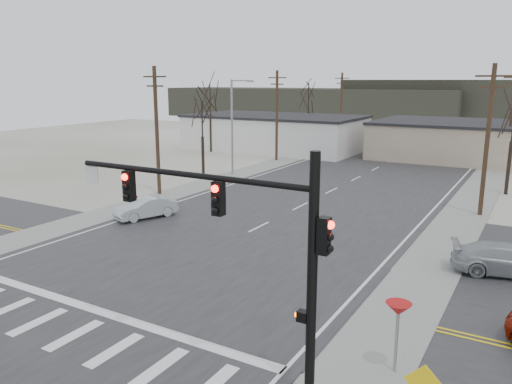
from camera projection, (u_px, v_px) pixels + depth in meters
ground at (177, 269)px, 24.21m from camera, size 140.00×140.00×0.00m
main_road at (306, 204)px, 36.85m from camera, size 18.00×110.00×0.05m
cross_road at (177, 268)px, 24.20m from camera, size 90.00×10.00×0.04m
sidewalk_left at (224, 178)px, 46.27m from camera, size 3.00×90.00×0.06m
sidewalk_right at (470, 207)px, 35.85m from camera, size 3.00×90.00×0.06m
traffic_signal_mast at (251, 235)px, 14.08m from camera, size 8.95×0.43×7.20m
fire_hydrant at (136, 201)px, 35.86m from camera, size 0.24×0.24×0.87m
yield_sign at (398, 312)px, 15.15m from camera, size 0.80×0.80×2.35m
building_left_far at (275, 132)px, 65.29m from camera, size 22.30×12.30×4.50m
building_right_far at (496, 142)px, 55.92m from camera, size 26.30×14.30×4.30m
upole_left_b at (157, 129)px, 38.82m from camera, size 2.20×0.30×10.00m
upole_left_c at (277, 114)px, 55.68m from camera, size 2.20×0.30×10.00m
upole_left_d at (341, 106)px, 72.54m from camera, size 2.20×0.30×10.00m
upole_right_a at (487, 138)px, 32.59m from camera, size 2.20×0.30×10.00m
upole_right_b at (511, 117)px, 51.13m from camera, size 2.20×0.30×10.00m
streetlight_main at (234, 122)px, 46.94m from camera, size 2.40×0.25×9.00m
tree_left_near at (202, 121)px, 46.30m from camera, size 3.30×3.30×7.35m
tree_left_far at (308, 100)px, 68.48m from camera, size 3.96×3.96×8.82m
tree_left_mid at (210, 102)px, 62.29m from camera, size 3.96×3.96×8.82m
hill_left at (307, 104)px, 118.18m from camera, size 70.00×18.00×7.00m
sedan_crossing at (146, 208)px, 32.86m from camera, size 2.86×4.34×1.35m
car_far_a at (435, 148)px, 60.82m from camera, size 2.40×5.47×1.56m
car_far_b at (414, 137)px, 73.98m from camera, size 1.58×3.90×1.33m
car_parked_silver at (508, 260)px, 23.25m from camera, size 5.33×3.21×1.45m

